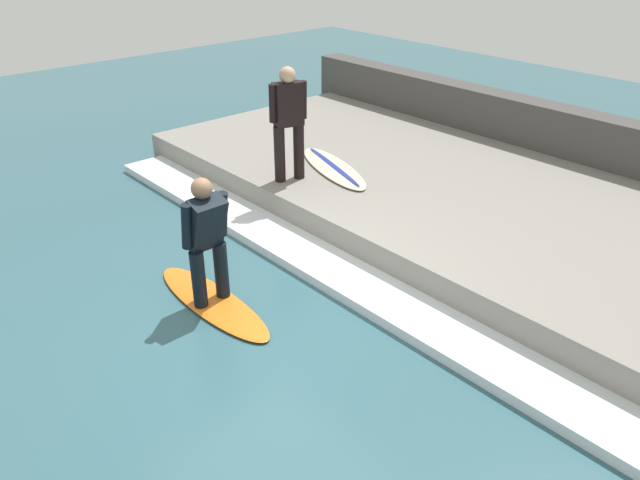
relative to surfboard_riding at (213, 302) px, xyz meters
The scene contains 8 objects.
ground_plane 0.67m from the surfboard_riding, 69.96° to the right, with size 28.00×28.00×0.00m, color #335B66.
concrete_ledge 4.12m from the surfboard_riding, ahead, with size 4.40×10.89×0.46m, color gray.
back_wall 6.57m from the surfboard_riding, ahead, with size 0.50×11.43×1.21m, color #474442.
wave_foam_crest 1.63m from the surfboard_riding, 22.64° to the right, with size 0.73×10.34×0.12m, color silver.
surfboard_riding is the anchor object (origin of this frame).
surfer_riding 0.88m from the surfboard_riding, 90.00° to the right, with size 0.57×0.41×1.52m.
surfer_waiting_near 3.14m from the surfboard_riding, 31.84° to the left, with size 0.55×0.37×1.69m.
surfboard_waiting_near 3.46m from the surfboard_riding, 23.02° to the left, with size 1.12×2.05×0.07m.
Camera 1 is at (-3.34, -4.74, 4.08)m, focal length 35.00 mm.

